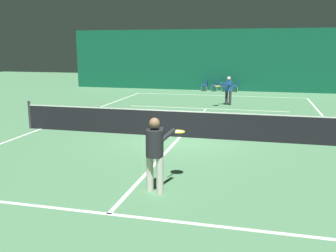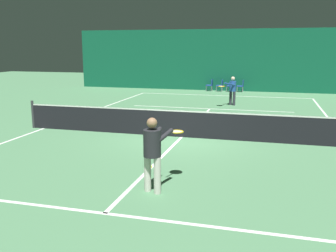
% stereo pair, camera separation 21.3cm
% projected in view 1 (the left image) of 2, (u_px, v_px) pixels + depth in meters
% --- Properties ---
extents(ground_plane, '(60.00, 60.00, 0.00)m').
position_uv_depth(ground_plane, '(180.00, 137.00, 13.15)').
color(ground_plane, '#4C7F56').
extents(backdrop_curtain, '(23.00, 0.12, 4.37)m').
position_uv_depth(backdrop_curtain, '(224.00, 60.00, 26.78)').
color(backdrop_curtain, '#0F5138').
rests_on(backdrop_curtain, ground).
extents(court_line_baseline_far, '(11.00, 0.10, 0.00)m').
position_uv_depth(court_line_baseline_far, '(218.00, 96.00, 24.45)').
color(court_line_baseline_far, white).
rests_on(court_line_baseline_far, ground).
extents(court_line_service_far, '(8.25, 0.10, 0.00)m').
position_uv_depth(court_line_service_far, '(206.00, 109.00, 19.22)').
color(court_line_service_far, white).
rests_on(court_line_service_far, ground).
extents(court_line_service_near, '(8.25, 0.10, 0.00)m').
position_uv_depth(court_line_service_near, '(109.00, 214.00, 7.07)').
color(court_line_service_near, white).
rests_on(court_line_service_near, ground).
extents(court_line_sideline_left, '(0.10, 23.80, 0.00)m').
position_uv_depth(court_line_sideline_left, '(41.00, 129.00, 14.45)').
color(court_line_sideline_left, white).
rests_on(court_line_sideline_left, ground).
extents(court_line_centre, '(0.10, 12.80, 0.00)m').
position_uv_depth(court_line_centre, '(180.00, 137.00, 13.15)').
color(court_line_centre, white).
rests_on(court_line_centre, ground).
extents(tennis_net, '(12.00, 0.10, 1.07)m').
position_uv_depth(tennis_net, '(180.00, 123.00, 13.04)').
color(tennis_net, black).
rests_on(tennis_net, ground).
extents(player_near, '(0.75, 1.39, 1.65)m').
position_uv_depth(player_near, '(156.00, 149.00, 7.98)').
color(player_near, beige).
rests_on(player_near, ground).
extents(player_far, '(0.98, 1.28, 1.55)m').
position_uv_depth(player_far, '(228.00, 89.00, 20.25)').
color(player_far, '#2D2D38').
rests_on(player_far, ground).
extents(courtside_chair_0, '(0.44, 0.44, 0.84)m').
position_uv_depth(courtside_chair_0, '(205.00, 84.00, 26.90)').
color(courtside_chair_0, '#99999E').
rests_on(courtside_chair_0, ground).
extents(courtside_chair_1, '(0.44, 0.44, 0.84)m').
position_uv_depth(courtside_chair_1, '(216.00, 84.00, 26.73)').
color(courtside_chair_1, '#99999E').
rests_on(courtside_chair_1, ground).
extents(courtside_chair_2, '(0.44, 0.44, 0.84)m').
position_uv_depth(courtside_chair_2, '(226.00, 85.00, 26.55)').
color(courtside_chair_2, '#99999E').
rests_on(courtside_chair_2, ground).
extents(courtside_chair_3, '(0.44, 0.44, 0.84)m').
position_uv_depth(courtside_chair_3, '(236.00, 85.00, 26.38)').
color(courtside_chair_3, '#99999E').
rests_on(courtside_chair_3, ground).
extents(tennis_ball, '(0.07, 0.07, 0.07)m').
position_uv_depth(tennis_ball, '(152.00, 167.00, 9.77)').
color(tennis_ball, '#D1DB33').
rests_on(tennis_ball, ground).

